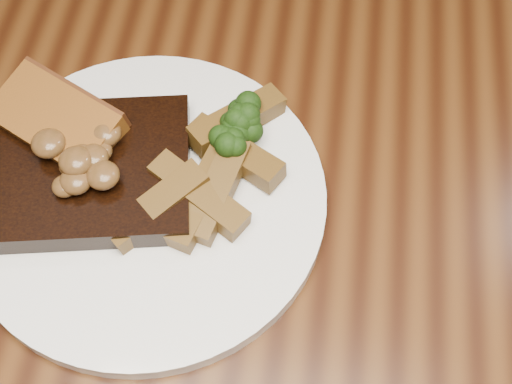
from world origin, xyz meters
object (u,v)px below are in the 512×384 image
Objects in this scene: dining_table at (273,250)px; potato_wedges at (217,178)px; garlic_bread at (61,134)px; plate at (147,200)px; steak at (84,173)px.

potato_wedges is at bearing 173.25° from dining_table.
potato_wedges is (0.15, -0.03, -0.00)m from garlic_bread.
plate is 1.71× the size of steak.
potato_wedges is at bearing -5.07° from steak.
garlic_bread is (-0.09, 0.05, 0.02)m from plate.
dining_table is at bearing 17.26° from garlic_bread.
dining_table is 14.29× the size of garlic_bread.
plate is 0.10m from garlic_bread.
potato_wedges is (0.11, 0.01, -0.00)m from steak.
steak is (-0.06, 0.01, 0.02)m from plate.
garlic_bread is at bearing 170.36° from dining_table.
steak is 1.63× the size of garlic_bread.
garlic_bread reaches higher than dining_table.
plate is 2.57× the size of potato_wedges.
steak reaches higher than plate.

